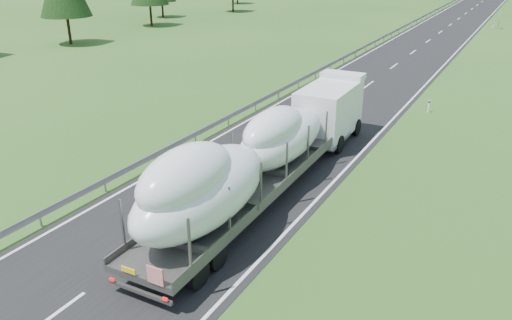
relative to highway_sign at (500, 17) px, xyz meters
The scene contains 5 objects.
ground 80.34m from the highway_sign, 95.14° to the right, with size 400.00×400.00×0.00m, color #2C511B.
road_surface 21.33m from the highway_sign, 109.80° to the left, with size 10.00×400.00×0.02m, color black.
guardrail 23.57m from the highway_sign, 122.08° to the left, with size 0.10×400.00×0.76m.
highway_sign is the anchor object (origin of this frame).
boat_truck 68.68m from the highway_sign, 94.33° to the right, with size 3.55×21.60×4.78m.
Camera 1 is at (12.62, -8.45, 11.55)m, focal length 35.00 mm.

